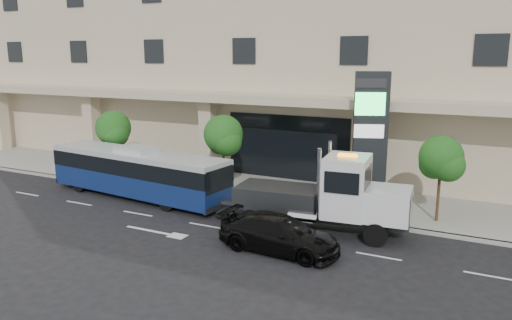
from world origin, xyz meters
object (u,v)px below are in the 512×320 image
at_px(tow_truck, 329,197).
at_px(signage_pylon, 370,138).
at_px(city_bus, 138,172).
at_px(black_sedan, 279,234).

xyz_separation_m(tow_truck, signage_pylon, (0.57, 4.64, 1.97)).
distance_m(city_bus, signage_pylon, 12.62).
distance_m(city_bus, black_sedan, 10.77).
bearing_deg(black_sedan, signage_pylon, -9.17).
xyz_separation_m(city_bus, signage_pylon, (11.76, 4.04, 2.15)).
relative_size(city_bus, tow_truck, 1.31).
bearing_deg(city_bus, tow_truck, 3.02).
relative_size(city_bus, black_sedan, 2.29).
bearing_deg(tow_truck, city_bus, 171.36).
bearing_deg(tow_truck, black_sedan, -115.14).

